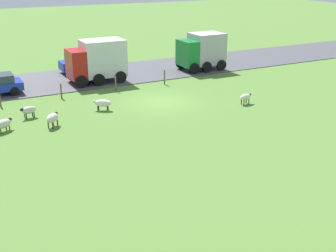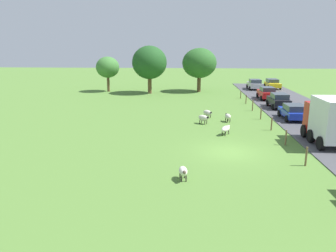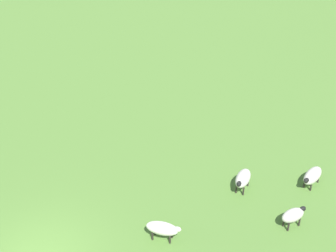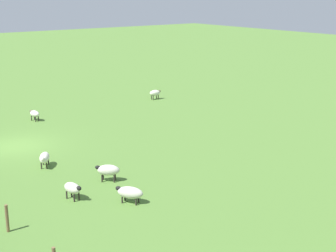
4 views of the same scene
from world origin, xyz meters
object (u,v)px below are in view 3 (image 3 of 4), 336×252
at_px(sheep_1, 312,176).
at_px(sheep_3, 163,229).
at_px(sheep_0, 243,179).
at_px(sheep_4, 293,215).

height_order(sheep_1, sheep_3, sheep_3).
height_order(sheep_0, sheep_1, sheep_0).
distance_m(sheep_0, sheep_1, 2.82).
xyz_separation_m(sheep_0, sheep_3, (1.62, -3.73, -0.06)).
height_order(sheep_0, sheep_4, sheep_0).
bearing_deg(sheep_3, sheep_4, 81.31).
height_order(sheep_0, sheep_3, sheep_0).
relative_size(sheep_0, sheep_1, 0.92).
relative_size(sheep_0, sheep_3, 0.93).
bearing_deg(sheep_1, sheep_3, -80.49).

